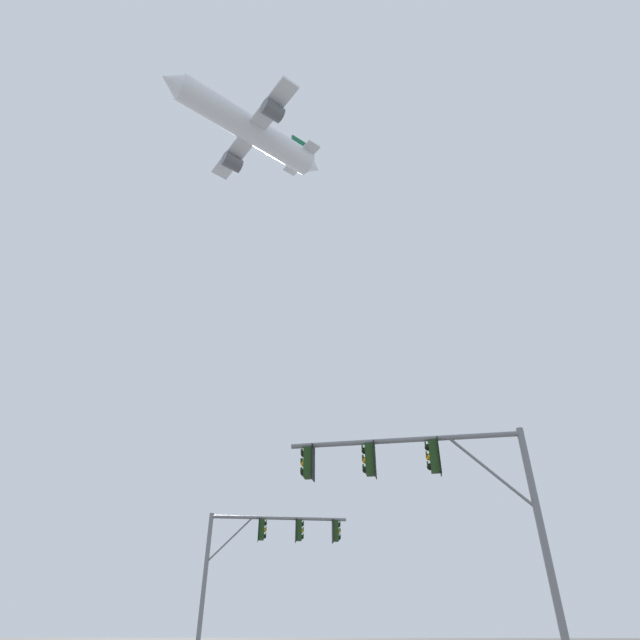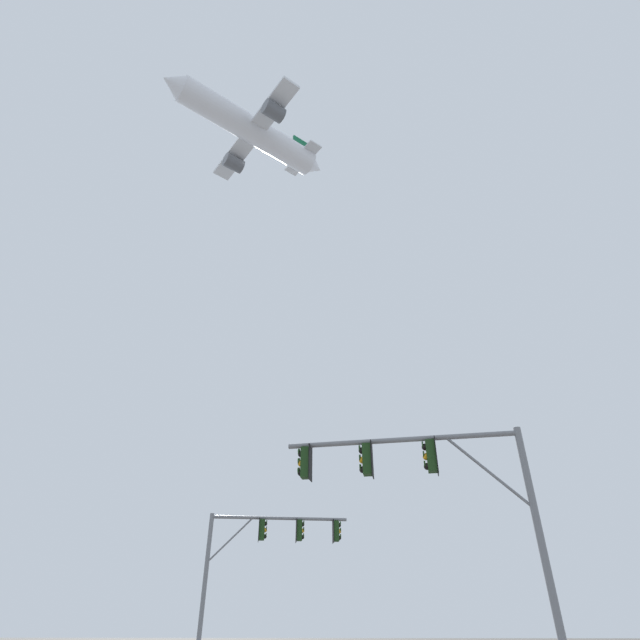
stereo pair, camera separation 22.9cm
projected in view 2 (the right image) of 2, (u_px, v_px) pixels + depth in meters
The scene contains 3 objects.
signal_pole_near at pixel (428, 481), 13.91m from camera, with size 6.74×1.16×6.23m.
signal_pole_far at pixel (265, 545), 22.96m from camera, with size 6.41×1.27×5.93m.
airplane at pixel (250, 129), 57.88m from camera, with size 17.71×15.51×5.72m.
Camera 2 is at (1.12, -6.18, 1.39)m, focal length 27.95 mm.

